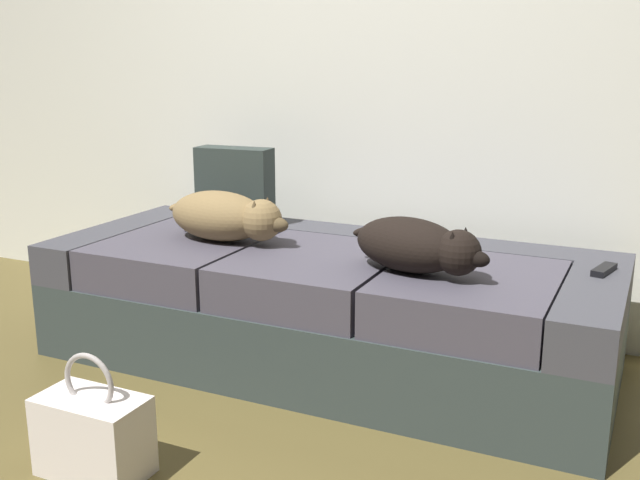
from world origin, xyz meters
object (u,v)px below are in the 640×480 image
Objects in this scene: couch at (325,306)px; handbag at (93,434)px; tv_remote at (604,270)px; dog_dark at (417,246)px; dog_tan at (226,216)px; throw_pillow at (235,186)px.

couch reaches higher than handbag.
couch is 1.04m from tv_remote.
couch is 0.55m from dog_dark.
dog_dark is 1.20m from handbag.
dog_dark is (0.84, -0.10, -0.01)m from dog_tan.
throw_pillow reaches higher than handbag.
throw_pillow reaches higher than tv_remote.
tv_remote is at bearing -4.41° from throw_pillow.
handbag is at bearing -81.12° from dog_tan.
throw_pillow reaches higher than couch.
dog_tan reaches higher than tv_remote.
dog_dark reaches higher than handbag.
dog_tan is at bearing 173.09° from dog_dark.
couch is at bearing 75.55° from handbag.
dog_tan is at bearing -159.63° from tv_remote.
dog_dark is (0.41, -0.14, 0.33)m from couch.
couch is at bearing 5.89° from dog_tan.
dog_tan is 0.84m from dog_dark.
tv_remote is at bearing 7.11° from couch.
throw_pillow is 1.41m from handbag.
dog_dark reaches higher than tv_remote.
dog_tan is at bearing -65.15° from throw_pillow.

